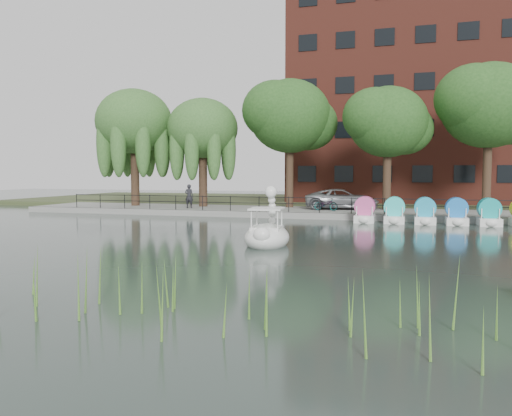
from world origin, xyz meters
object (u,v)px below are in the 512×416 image
at_px(bicycle, 326,203).
at_px(swan_boat, 267,232).
at_px(pedestrian, 189,194).
at_px(minivan, 342,198).

bearing_deg(bicycle, swan_boat, -165.53).
relative_size(pedestrian, swan_boat, 0.66).
height_order(bicycle, pedestrian, pedestrian).
height_order(minivan, pedestrian, pedestrian).
xyz_separation_m(pedestrian, swan_boat, (9.56, -13.79, -0.87)).
bearing_deg(swan_boat, pedestrian, 119.39).
xyz_separation_m(bicycle, swan_boat, (-0.31, -14.07, -0.38)).
height_order(minivan, swan_boat, swan_boat).
distance_m(bicycle, pedestrian, 9.88).
distance_m(pedestrian, swan_boat, 16.80).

